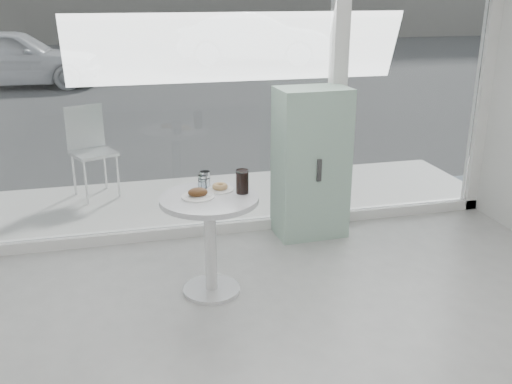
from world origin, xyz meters
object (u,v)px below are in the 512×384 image
object	(u,v)px
patio_chair	(90,145)
plate_donut	(220,188)
cola_glass	(242,182)
water_tumbler_a	(202,183)
plate_fritter	(198,194)
car_white	(11,57)
main_table	(210,225)
car_silver	(255,38)
water_tumbler_b	(205,180)
mint_cabinet	(311,163)

from	to	relation	value
patio_chair	plate_donut	size ratio (longest dim) A/B	4.85
cola_glass	water_tumbler_a	bearing A→B (deg)	148.50
water_tumbler_a	plate_fritter	bearing A→B (deg)	-107.95
car_white	plate_fritter	size ratio (longest dim) A/B	16.86
car_white	water_tumbler_a	xyz separation A→B (m)	(2.85, -10.55, 0.13)
main_table	plate_fritter	world-z (taller)	plate_fritter
car_silver	water_tumbler_a	distance (m)	14.07
plate_donut	water_tumbler_b	distance (m)	0.14
car_silver	plate_donut	xyz separation A→B (m)	(-3.66, -13.62, 0.03)
car_white	water_tumbler_b	world-z (taller)	car_white
cola_glass	plate_donut	bearing A→B (deg)	147.03
mint_cabinet	patio_chair	size ratio (longest dim) A/B	1.42
plate_fritter	patio_chair	bearing A→B (deg)	109.20
patio_chair	water_tumbler_a	bearing A→B (deg)	-90.35
plate_donut	patio_chair	bearing A→B (deg)	113.98
patio_chair	water_tumbler_a	world-z (taller)	patio_chair
main_table	water_tumbler_b	size ratio (longest dim) A/B	6.09
car_white	patio_chair	bearing A→B (deg)	-163.04
main_table	car_silver	world-z (taller)	car_silver
plate_fritter	water_tumbler_b	size ratio (longest dim) A/B	1.89
patio_chair	cola_glass	distance (m)	2.62
patio_chair	cola_glass	bearing A→B (deg)	-86.22
patio_chair	plate_donut	bearing A→B (deg)	-88.33
water_tumbler_b	patio_chair	bearing A→B (deg)	112.74
plate_donut	cola_glass	bearing A→B (deg)	-32.97
mint_cabinet	plate_donut	world-z (taller)	mint_cabinet
main_table	patio_chair	bearing A→B (deg)	110.75
mint_cabinet	plate_donut	xyz separation A→B (m)	(-0.98, -0.76, 0.10)
water_tumbler_a	cola_glass	xyz separation A→B (m)	(0.27, -0.17, 0.04)
mint_cabinet	main_table	bearing A→B (deg)	-143.42
patio_chair	water_tumbler_b	bearing A→B (deg)	-89.57
cola_glass	main_table	bearing A→B (deg)	-175.11
patio_chair	car_silver	world-z (taller)	car_silver
plate_donut	main_table	bearing A→B (deg)	-131.41
car_silver	main_table	bearing A→B (deg)	-179.13
main_table	car_white	distance (m)	11.11
main_table	plate_donut	bearing A→B (deg)	48.59
main_table	cola_glass	xyz separation A→B (m)	(0.25, 0.02, 0.31)
plate_donut	car_silver	bearing A→B (deg)	74.95
patio_chair	plate_donut	distance (m)	2.46
patio_chair	car_white	xyz separation A→B (m)	(-1.97, 8.37, 0.08)
car_white	plate_donut	size ratio (longest dim) A/B	20.12
plate_fritter	cola_glass	distance (m)	0.33
main_table	car_silver	distance (m)	14.24
water_tumbler_a	plate_donut	bearing A→B (deg)	-29.65
main_table	car_silver	size ratio (longest dim) A/B	0.17
car_silver	water_tumbler_b	world-z (taller)	car_silver
mint_cabinet	water_tumbler_a	distance (m)	1.31
mint_cabinet	cola_glass	world-z (taller)	mint_cabinet
main_table	plate_donut	xyz separation A→B (m)	(0.10, 0.12, 0.24)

